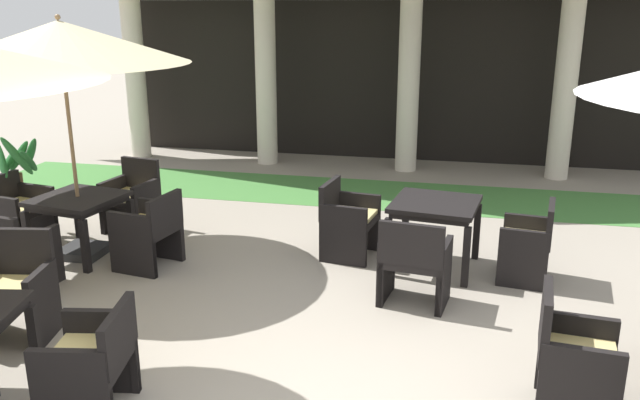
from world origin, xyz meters
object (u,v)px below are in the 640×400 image
patio_chair_far_back_west (17,211)px  potted_palm_left_edge (23,199)px  patio_chair_mid_right_south (414,263)px  patio_chair_far_back_east (149,231)px  patio_chair_far_back_north (132,199)px  patio_table_far_back (78,205)px  patio_table_mid_right (435,211)px  patio_chair_mid_right_west (348,221)px  patio_chair_far_back_south (16,250)px  patio_chair_near_foreground_north (14,292)px  patio_chair_near_foreground_east (92,363)px  patio_chair_mid_right_east (529,244)px  patio_umbrella_far_back (61,44)px  patio_chair_mid_left_west (573,360)px

patio_chair_far_back_west → potted_palm_left_edge: bearing=-143.9°
patio_chair_mid_right_south → patio_chair_far_back_east: patio_chair_mid_right_south is taller
patio_chair_far_back_north → potted_palm_left_edge: size_ratio=0.69×
patio_table_far_back → patio_table_mid_right: bearing=7.3°
patio_chair_mid_right_west → patio_chair_far_back_south: 3.50m
patio_table_far_back → potted_palm_left_edge: bearing=154.7°
patio_table_mid_right → potted_palm_left_edge: potted_palm_left_edge is taller
patio_table_far_back → patio_chair_far_back_south: size_ratio=1.20×
patio_chair_near_foreground_north → patio_chair_far_back_north: patio_chair_near_foreground_north is taller
patio_chair_near_foreground_north → patio_chair_far_back_west: 2.50m
patio_table_mid_right → patio_chair_mid_right_south: size_ratio=1.15×
patio_chair_mid_right_south → patio_chair_far_back_south: patio_chair_mid_right_south is taller
patio_chair_near_foreground_north → patio_chair_near_foreground_east: bearing=134.8°
patio_chair_mid_right_east → patio_chair_far_back_south: 5.25m
patio_chair_far_back_east → potted_palm_left_edge: size_ratio=0.65×
patio_chair_far_back_west → patio_chair_mid_right_south: bearing=91.8°
patio_table_far_back → patio_chair_mid_right_east: bearing=4.3°
patio_chair_mid_right_south → patio_table_far_back: (-3.82, 0.47, 0.18)m
patio_chair_mid_right_west → potted_palm_left_edge: potted_palm_left_edge is taller
patio_table_far_back → patio_chair_far_back_east: 0.96m
patio_chair_far_back_east → patio_umbrella_far_back: bearing=90.0°
patio_chair_mid_right_west → patio_chair_far_back_north: 2.84m
patio_table_mid_right → patio_chair_far_back_south: bearing=-160.7°
patio_umbrella_far_back → potted_palm_left_edge: bearing=154.7°
patio_chair_near_foreground_north → potted_palm_left_edge: size_ratio=0.72×
patio_chair_mid_left_west → potted_palm_left_edge: potted_palm_left_edge is taller
patio_table_far_back → patio_chair_far_back_west: (-0.93, 0.15, -0.19)m
patio_table_far_back → patio_umbrella_far_back: patio_umbrella_far_back is taller
patio_chair_mid_right_east → potted_palm_left_edge: bearing=96.4°
patio_chair_far_back_south → patio_table_far_back: bearing=90.0°
patio_chair_near_foreground_east → patio_chair_mid_right_west: bearing=-30.1°
patio_umbrella_far_back → patio_chair_far_back_south: 2.20m
patio_chair_mid_right_south → patio_chair_mid_right_west: bearing=135.0°
patio_table_mid_right → patio_chair_far_back_south: size_ratio=1.21×
patio_table_mid_right → patio_chair_mid_right_west: size_ratio=1.16×
patio_chair_far_back_east → patio_chair_far_back_west: bearing=90.0°
patio_chair_near_foreground_east → patio_table_mid_right: bearing=-44.4°
patio_chair_far_back_west → patio_chair_near_foreground_north: bearing=45.1°
patio_chair_far_back_east → patio_chair_mid_right_west: bearing=-59.6°
patio_table_far_back → patio_chair_far_back_east: (0.93, -0.15, -0.19)m
patio_table_far_back → potted_palm_left_edge: 1.25m
patio_chair_mid_right_south → patio_chair_far_back_west: bearing=-179.6°
patio_table_mid_right → patio_chair_mid_right_south: patio_chair_mid_right_south is taller
patio_chair_mid_right_west → patio_chair_near_foreground_east: bearing=-11.6°
patio_table_mid_right → patio_chair_far_back_north: patio_chair_far_back_north is taller
patio_table_mid_right → patio_table_far_back: size_ratio=1.01×
patio_chair_mid_left_west → patio_chair_far_back_south: bearing=-95.6°
patio_chair_mid_right_south → patio_chair_far_back_south: bearing=-165.5°
patio_chair_near_foreground_east → patio_chair_mid_left_west: size_ratio=0.89×
patio_chair_far_back_south → patio_chair_mid_left_west: bearing=-2.1°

